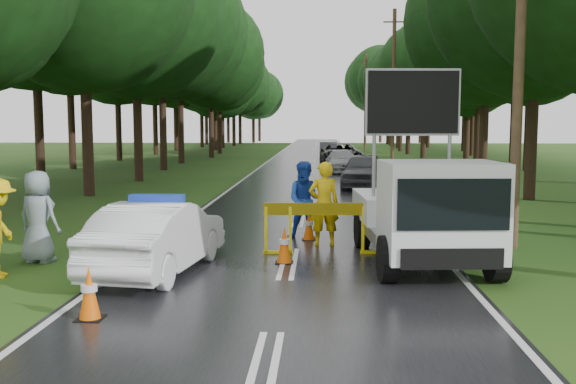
# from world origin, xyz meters

# --- Properties ---
(ground) EXTENTS (160.00, 160.00, 0.00)m
(ground) POSITION_xyz_m (0.00, 0.00, 0.00)
(ground) COLOR #1B4614
(ground) RESTS_ON ground
(road) EXTENTS (7.00, 140.00, 0.02)m
(road) POSITION_xyz_m (0.00, 30.00, 0.01)
(road) COLOR black
(road) RESTS_ON ground
(guardrail) EXTENTS (0.12, 60.06, 0.70)m
(guardrail) POSITION_xyz_m (3.70, 29.67, 0.55)
(guardrail) COLOR gray
(guardrail) RESTS_ON ground
(utility_pole_near) EXTENTS (1.40, 0.24, 10.00)m
(utility_pole_near) POSITION_xyz_m (5.20, 2.00, 5.06)
(utility_pole_near) COLOR #482D21
(utility_pole_near) RESTS_ON ground
(utility_pole_mid) EXTENTS (1.40, 0.24, 10.00)m
(utility_pole_mid) POSITION_xyz_m (5.20, 28.00, 5.06)
(utility_pole_mid) COLOR #482D21
(utility_pole_mid) RESTS_ON ground
(utility_pole_far) EXTENTS (1.40, 0.24, 10.00)m
(utility_pole_far) POSITION_xyz_m (5.20, 54.00, 5.06)
(utility_pole_far) COLOR #482D21
(utility_pole_far) RESTS_ON ground
(police_sedan) EXTENTS (2.03, 4.42, 1.55)m
(police_sedan) POSITION_xyz_m (-2.52, -0.95, 0.71)
(police_sedan) COLOR white
(police_sedan) RESTS_ON ground
(work_truck) EXTENTS (2.64, 5.29, 4.09)m
(work_truck) POSITION_xyz_m (2.80, 0.02, 1.11)
(work_truck) COLOR gray
(work_truck) RESTS_ON ground
(barrier) EXTENTS (2.82, 0.19, 1.17)m
(barrier) POSITION_xyz_m (0.80, 1.00, 0.88)
(barrier) COLOR yellow
(barrier) RESTS_ON ground
(officer) EXTENTS (0.82, 0.63, 2.03)m
(officer) POSITION_xyz_m (0.74, 2.00, 1.01)
(officer) COLOR yellow
(officer) RESTS_ON ground
(civilian) EXTENTS (1.00, 0.80, 1.98)m
(civilian) POSITION_xyz_m (0.29, 2.90, 0.99)
(civilian) COLOR #1C47B8
(civilian) RESTS_ON ground
(bystander_right) EXTENTS (1.10, 0.88, 1.95)m
(bystander_right) POSITION_xyz_m (-5.28, -0.12, 0.98)
(bystander_right) COLOR gray
(bystander_right) RESTS_ON ground
(queue_car_first) EXTENTS (2.41, 4.81, 1.57)m
(queue_car_first) POSITION_xyz_m (2.60, 16.05, 0.79)
(queue_car_first) COLOR #3E4045
(queue_car_first) RESTS_ON ground
(queue_car_second) EXTENTS (2.07, 4.59, 1.30)m
(queue_car_second) POSITION_xyz_m (1.92, 25.11, 0.65)
(queue_car_second) COLOR #A6A9AE
(queue_car_second) RESTS_ON ground
(queue_car_third) EXTENTS (2.93, 5.65, 1.52)m
(queue_car_third) POSITION_xyz_m (1.98, 31.11, 0.76)
(queue_car_third) COLOR black
(queue_car_third) RESTS_ON ground
(queue_car_fourth) EXTENTS (1.49, 4.10, 1.34)m
(queue_car_fourth) POSITION_xyz_m (1.25, 39.49, 0.67)
(queue_car_fourth) COLOR #3C3D43
(queue_car_fourth) RESTS_ON ground
(cone_near_left) EXTENTS (0.39, 0.39, 0.83)m
(cone_near_left) POSITION_xyz_m (-2.78, -4.00, 0.40)
(cone_near_left) COLOR black
(cone_near_left) RESTS_ON ground
(cone_center) EXTENTS (0.38, 0.38, 0.80)m
(cone_center) POSITION_xyz_m (-0.09, 0.00, 0.39)
(cone_center) COLOR black
(cone_center) RESTS_ON ground
(cone_far) EXTENTS (0.35, 0.35, 0.73)m
(cone_far) POSITION_xyz_m (0.37, 2.69, 0.36)
(cone_far) COLOR black
(cone_far) RESTS_ON ground
(cone_left_mid) EXTENTS (0.35, 0.35, 0.73)m
(cone_left_mid) POSITION_xyz_m (-3.40, 2.16, 0.36)
(cone_left_mid) COLOR black
(cone_left_mid) RESTS_ON ground
(cone_right) EXTENTS (0.33, 0.33, 0.71)m
(cone_right) POSITION_xyz_m (2.67, 3.34, 0.34)
(cone_right) COLOR black
(cone_right) RESTS_ON ground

